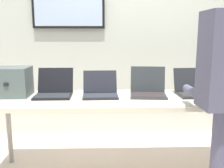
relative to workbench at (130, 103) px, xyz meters
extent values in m
cube|color=silver|center=(0.00, 1.13, 0.60)|extent=(8.00, 0.06, 2.63)
cube|color=black|center=(-0.70, 1.08, 1.00)|extent=(0.93, 0.05, 0.55)
cube|color=silver|center=(-0.70, 1.06, 1.00)|extent=(0.87, 0.02, 0.49)
cube|color=beige|center=(0.00, 0.00, 0.03)|extent=(2.72, 0.70, 0.04)
cylinder|color=gray|center=(-1.26, 0.25, -0.35)|extent=(0.05, 0.05, 0.73)
cube|color=#515E5F|center=(-1.14, 0.09, 0.19)|extent=(0.34, 0.28, 0.28)
cube|color=black|center=(-1.14, -0.05, 0.19)|extent=(0.04, 0.01, 0.03)
cube|color=black|center=(-0.73, 0.03, 0.06)|extent=(0.35, 0.26, 0.02)
cube|color=#272A30|center=(-0.73, 0.01, 0.08)|extent=(0.32, 0.21, 0.00)
cube|color=black|center=(-0.74, 0.20, 0.19)|extent=(0.35, 0.10, 0.24)
cube|color=silver|center=(-0.74, 0.20, 0.19)|extent=(0.32, 0.09, 0.21)
cube|color=black|center=(-0.28, 0.01, 0.06)|extent=(0.34, 0.24, 0.02)
cube|color=#2B2F39|center=(-0.28, 0.00, 0.08)|extent=(0.31, 0.19, 0.00)
cube|color=black|center=(-0.29, 0.18, 0.18)|extent=(0.34, 0.12, 0.21)
cube|color=white|center=(-0.29, 0.18, 0.18)|extent=(0.31, 0.10, 0.18)
cube|color=#34383B|center=(0.18, 0.03, 0.06)|extent=(0.37, 0.29, 0.02)
cube|color=#33292B|center=(0.18, 0.02, 0.08)|extent=(0.33, 0.24, 0.00)
cube|color=#34383B|center=(0.19, 0.18, 0.20)|extent=(0.35, 0.09, 0.25)
cube|color=black|center=(0.19, 0.18, 0.20)|extent=(0.32, 0.07, 0.22)
cube|color=#26282C|center=(0.63, 0.04, 0.06)|extent=(0.34, 0.26, 0.02)
cube|color=#2F302F|center=(0.63, 0.02, 0.08)|extent=(0.31, 0.21, 0.00)
cube|color=#26282C|center=(0.63, 0.20, 0.19)|extent=(0.33, 0.10, 0.23)
cube|color=black|center=(0.63, 0.20, 0.19)|extent=(0.30, 0.08, 0.21)
cylinder|color=#545269|center=(0.59, -0.63, -0.29)|extent=(0.11, 0.11, 0.84)
cylinder|color=#545269|center=(0.48, -0.34, 0.18)|extent=(0.08, 0.32, 0.07)
cylinder|color=#2D2A2C|center=(0.77, -0.25, 0.10)|extent=(0.08, 0.08, 0.10)
camera|label=1|loc=(-0.24, -2.36, 0.63)|focal=41.14mm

